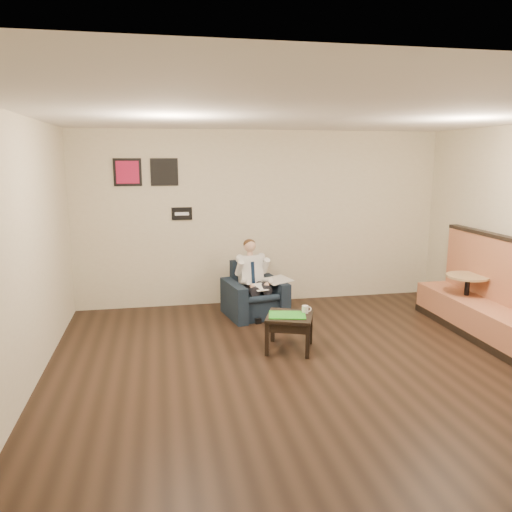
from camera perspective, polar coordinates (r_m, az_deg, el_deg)
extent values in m
plane|color=black|center=(5.71, 7.00, -13.41)|extent=(6.00, 6.00, 0.00)
cube|color=beige|center=(8.16, 0.73, 4.36)|extent=(6.00, 0.02, 2.80)
cube|color=beige|center=(5.20, -25.85, -0.70)|extent=(0.02, 6.00, 2.80)
cube|color=white|center=(5.21, 7.76, 15.82)|extent=(6.00, 6.00, 0.02)
cube|color=black|center=(7.97, -8.47, 4.80)|extent=(0.32, 0.02, 0.20)
cube|color=#B31640|center=(7.93, -14.47, 9.25)|extent=(0.42, 0.03, 0.42)
cube|color=black|center=(7.92, -10.44, 9.42)|extent=(0.42, 0.03, 0.42)
cube|color=black|center=(7.56, -0.15, -3.90)|extent=(0.97, 0.97, 0.80)
cube|color=white|center=(7.36, 0.41, -3.57)|extent=(0.24, 0.30, 0.01)
cube|color=silver|center=(7.57, 2.46, -2.75)|extent=(0.44, 0.51, 0.01)
cube|color=black|center=(6.31, 3.85, -8.70)|extent=(0.71, 0.71, 0.45)
cube|color=green|center=(6.22, 3.58, -6.74)|extent=(0.51, 0.41, 0.01)
cylinder|color=white|center=(6.32, 5.63, -6.08)|extent=(0.11, 0.11, 0.10)
cube|color=black|center=(6.38, 4.48, -6.30)|extent=(0.16, 0.13, 0.01)
cube|color=#AA6342|center=(7.28, 25.08, -3.45)|extent=(0.62, 2.59, 1.33)
cylinder|color=tan|center=(7.74, 22.87, -4.70)|extent=(0.70, 0.70, 0.74)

